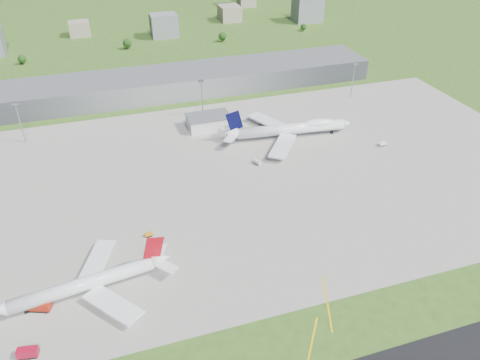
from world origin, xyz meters
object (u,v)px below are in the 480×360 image
object	(u,v)px
airliner_blue_quad	(291,129)
fire_truck	(39,306)
tug_yellow	(149,235)
van_white_near	(257,162)
airliner_red_twin	(90,283)
crash_tender	(28,353)
van_white_far	(382,144)

from	to	relation	value
airliner_blue_quad	fire_truck	distance (m)	171.73
tug_yellow	van_white_near	distance (m)	79.82
airliner_blue_quad	van_white_near	world-z (taller)	airliner_blue_quad
tug_yellow	airliner_red_twin	bearing A→B (deg)	-145.55
crash_tender	van_white_near	xyz separation A→B (m)	(114.42, 93.31, -0.52)
van_white_near	fire_truck	bearing A→B (deg)	98.47
airliner_blue_quad	fire_truck	bearing A→B (deg)	-139.17
fire_truck	tug_yellow	bearing A→B (deg)	55.42
fire_truck	tug_yellow	size ratio (longest dim) A/B	2.53
crash_tender	van_white_far	size ratio (longest dim) A/B	1.45
airliner_red_twin	fire_truck	bearing A→B (deg)	1.62
airliner_red_twin	crash_tender	xyz separation A→B (m)	(-21.78, -23.23, -3.08)
tug_yellow	crash_tender	bearing A→B (deg)	-145.07
van_white_near	crash_tender	bearing A→B (deg)	104.39
tug_yellow	fire_truck	bearing A→B (deg)	-157.79
airliner_red_twin	van_white_far	bearing A→B (deg)	-166.36
airliner_blue_quad	crash_tender	xyz separation A→B (m)	(-144.47, -117.10, -4.12)
airliner_blue_quad	crash_tender	bearing A→B (deg)	-134.56
fire_truck	airliner_red_twin	bearing A→B (deg)	31.33
airliner_blue_quad	van_white_far	xyz separation A→B (m)	(47.63, -26.76, -4.65)
crash_tender	van_white_far	xyz separation A→B (m)	(192.10, 90.34, -0.53)
fire_truck	van_white_near	world-z (taller)	fire_truck
crash_tender	tug_yellow	size ratio (longest dim) A/B	1.92
tug_yellow	van_white_far	xyz separation A→B (m)	(144.56, 40.61, 0.30)
airliner_red_twin	tug_yellow	size ratio (longest dim) A/B	17.91
van_white_near	van_white_far	size ratio (longest dim) A/B	1.04
fire_truck	van_white_far	xyz separation A→B (m)	(189.26, 70.28, -0.71)
airliner_red_twin	airliner_blue_quad	distance (m)	154.49
tug_yellow	van_white_far	distance (m)	150.16
fire_truck	crash_tender	world-z (taller)	fire_truck
van_white_near	airliner_red_twin	bearing A→B (deg)	102.30
airliner_blue_quad	van_white_far	world-z (taller)	airliner_blue_quad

